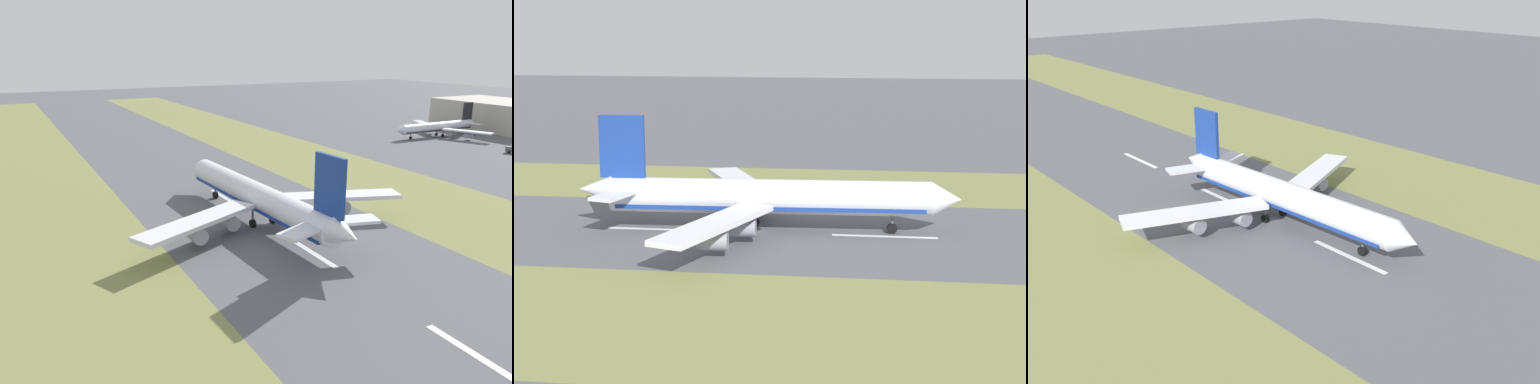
{
  "view_description": "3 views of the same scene",
  "coord_description": "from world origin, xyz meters",
  "views": [
    {
      "loc": [
        -51.15,
        -93.19,
        38.24
      ],
      "look_at": [
        -1.32,
        2.3,
        7.0
      ],
      "focal_mm": 35.0,
      "sensor_mm": 36.0,
      "label": 1
    },
    {
      "loc": [
        143.39,
        21.1,
        36.62
      ],
      "look_at": [
        -1.32,
        2.3,
        7.0
      ],
      "focal_mm": 60.0,
      "sensor_mm": 36.0,
      "label": 2
    },
    {
      "loc": [
        75.71,
        90.09,
        50.59
      ],
      "look_at": [
        -1.32,
        2.3,
        7.0
      ],
      "focal_mm": 42.0,
      "sensor_mm": 36.0,
      "label": 3
    }
  ],
  "objects": [
    {
      "name": "centreline_dash_far",
      "position": [
        0.0,
        22.3,
        0.01
      ],
      "size": [
        1.2,
        18.0,
        0.01
      ],
      "primitive_type": "cube",
      "color": "silver",
      "rests_on": "ground"
    },
    {
      "name": "ground_plane",
      "position": [
        0.0,
        0.0,
        0.0
      ],
      "size": [
        800.0,
        800.0,
        0.0
      ],
      "primitive_type": "plane",
      "color": "#56565B"
    },
    {
      "name": "centreline_dash_mid",
      "position": [
        0.0,
        -17.7,
        0.01
      ],
      "size": [
        1.2,
        18.0,
        0.01
      ],
      "primitive_type": "cube",
      "color": "silver",
      "rests_on": "ground"
    },
    {
      "name": "grass_median_west",
      "position": [
        -45.0,
        0.0,
        0.0
      ],
      "size": [
        40.0,
        600.0,
        0.01
      ],
      "primitive_type": "cube",
      "color": "olive",
      "rests_on": "ground"
    },
    {
      "name": "airplane_main_jet",
      "position": [
        -1.23,
        0.4,
        6.02
      ],
      "size": [
        64.06,
        67.18,
        20.2
      ],
      "color": "silver",
      "rests_on": "ground"
    },
    {
      "name": "grass_median_east",
      "position": [
        45.0,
        0.0,
        0.0
      ],
      "size": [
        40.0,
        600.0,
        0.01
      ],
      "primitive_type": "cube",
      "color": "olive",
      "rests_on": "ground"
    }
  ]
}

